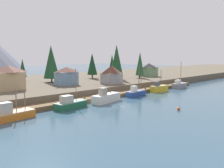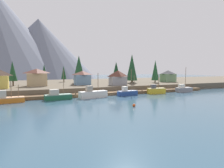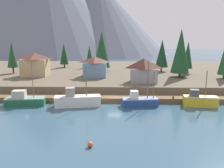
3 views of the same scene
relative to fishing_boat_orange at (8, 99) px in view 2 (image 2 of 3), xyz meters
name	(u,v)px [view 2 (image 2 of 3)]	position (x,y,z in m)	size (l,w,h in m)	color
ground_plane	(93,91)	(30.51, 21.95, -1.55)	(400.00, 400.00, 1.00)	#335166
dock	(109,93)	(30.51, 3.94, -0.55)	(80.00, 4.00, 1.60)	brown
shoreline_bank	(86,85)	(30.51, 33.95, 0.20)	(400.00, 56.00, 2.50)	brown
mountain_central_peak	(39,49)	(14.44, 149.87, 28.15)	(112.42, 112.42, 58.40)	slate
fishing_boat_orange	(8,99)	(0.00, 0.00, 0.00)	(7.69, 3.55, 5.63)	#CC6B1E
fishing_boat_green	(58,96)	(12.76, 0.10, 0.00)	(7.78, 3.38, 8.73)	#1E5B3D
fishing_boat_white	(93,94)	(23.32, -0.23, 0.15)	(9.14, 4.04, 7.65)	silver
fishing_boat_blue	(127,92)	(35.49, 0.17, -0.03)	(7.11, 3.27, 8.76)	navy
fishing_boat_yellow	(156,90)	(47.28, 0.40, 0.11)	(6.58, 2.88, 7.03)	gold
fishing_boat_grey	(184,89)	(60.18, 0.42, 0.02)	(6.90, 2.80, 9.51)	gray
house_tan	(37,77)	(7.94, 20.60, 4.76)	(7.34, 5.51, 6.50)	tan
house_blue	(82,78)	(24.95, 19.05, 4.30)	(6.40, 4.55, 5.59)	#6689A8
house_green	(168,76)	(68.30, 19.71, 4.37)	(6.63, 5.37, 5.72)	#6B8E66
house_grey	(118,78)	(37.44, 11.96, 4.43)	(6.55, 4.34, 5.82)	gray
conifer_near_left	(44,72)	(11.78, 39.57, 6.32)	(3.07, 3.07, 8.61)	#4C3823
conifer_near_right	(13,71)	(-0.46, 25.13, 7.07)	(3.17, 3.17, 9.46)	#4C3823
conifer_mid_left	(64,72)	(20.89, 40.00, 6.10)	(2.53, 2.53, 7.97)	#4C3823
conifer_mid_right	(132,71)	(51.83, 26.05, 7.01)	(3.04, 3.04, 9.54)	#4C3823
conifer_back_left	(79,68)	(26.08, 29.41, 8.37)	(5.29, 5.29, 12.48)	#4C3823
conifer_back_right	(116,70)	(44.97, 30.29, 7.17)	(3.99, 3.99, 10.00)	#4C3823
conifer_centre	(132,67)	(48.07, 19.87, 8.57)	(4.96, 4.96, 13.03)	#4C3823
conifer_far_left	(155,70)	(59.14, 17.55, 7.22)	(3.44, 3.44, 10.44)	#4C3823
channel_buoy	(134,105)	(27.96, -17.64, -0.70)	(0.70, 0.70, 0.70)	#E04C19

